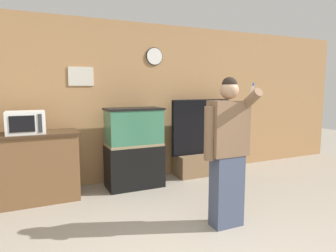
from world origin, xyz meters
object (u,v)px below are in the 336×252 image
object	(u,v)px
counter_island	(21,169)
tv_on_stand	(201,153)
microwave	(26,122)
aquarium_on_stand	(134,148)
person_standing	(227,150)

from	to	relation	value
counter_island	tv_on_stand	size ratio (longest dim) A/B	1.11
microwave	aquarium_on_stand	xyz separation A→B (m)	(1.50, 0.04, -0.47)
person_standing	counter_island	bearing A→B (deg)	140.71
microwave	aquarium_on_stand	distance (m)	1.57
microwave	person_standing	bearing A→B (deg)	-39.99
counter_island	microwave	size ratio (longest dim) A/B	3.16
person_standing	aquarium_on_stand	bearing A→B (deg)	106.13
aquarium_on_stand	counter_island	bearing A→B (deg)	-179.70
counter_island	aquarium_on_stand	xyz separation A→B (m)	(1.59, 0.01, 0.14)
microwave	tv_on_stand	world-z (taller)	tv_on_stand
counter_island	person_standing	distance (m)	2.72
tv_on_stand	person_standing	distance (m)	2.07
aquarium_on_stand	person_standing	size ratio (longest dim) A/B	0.75
microwave	aquarium_on_stand	size ratio (longest dim) A/B	0.38
person_standing	tv_on_stand	bearing A→B (deg)	66.64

